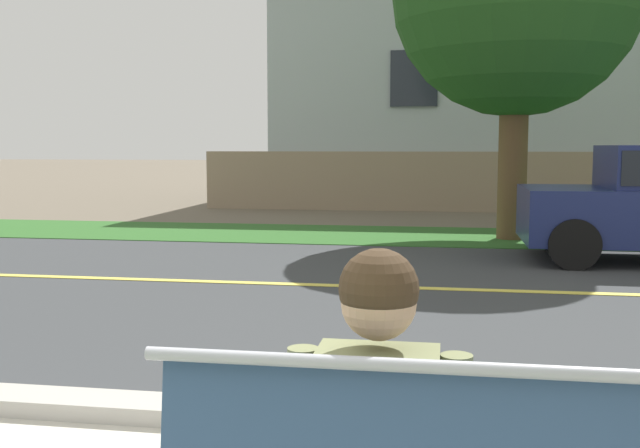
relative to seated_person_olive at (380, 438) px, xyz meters
The scene contains 8 objects.
ground_plane 7.48m from the seated_person_olive, 97.51° to the left, with size 140.00×140.00×0.00m, color #665B4C.
curb_edge 2.09m from the seated_person_olive, 119.27° to the left, with size 44.00×0.30×0.11m, color #ADA89E.
street_asphalt 6.01m from the seated_person_olive, 99.40° to the left, with size 52.00×8.00×0.01m, color #383A3D.
road_centre_line 6.01m from the seated_person_olive, 99.40° to the left, with size 48.00×0.14×0.01m, color #E0CC4C.
far_verge_grass 10.71m from the seated_person_olive, 95.23° to the left, with size 48.00×2.80×0.02m, color #2D6026.
seated_person_olive is the anchor object (origin of this frame).
garden_wall 15.77m from the seated_person_olive, 86.82° to the left, with size 13.00×0.36×1.40m, color gray.
house_across_street 19.24m from the seated_person_olive, 83.16° to the left, with size 13.81×6.91×6.24m.
Camera 1 is at (1.15, -1.51, 1.53)m, focal length 42.11 mm.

